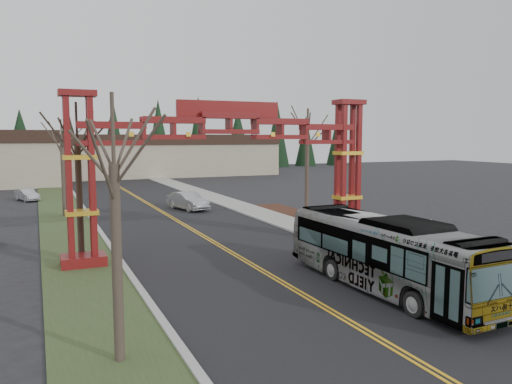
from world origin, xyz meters
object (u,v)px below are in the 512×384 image
barrel_south (391,237)px  barrel_mid (352,230)px  bare_tree_right_far (307,138)px  retail_building_east (158,154)px  street_sign (428,230)px  bare_tree_median_near (114,166)px  parked_car_far_a (27,195)px  transit_bus (386,254)px  bare_tree_median_mid (77,145)px  gateway_arch (229,148)px  bare_tree_median_far (62,145)px  barrel_north (334,221)px  silver_sedan (188,201)px

barrel_south → barrel_mid: size_ratio=1.00×
bare_tree_right_far → barrel_south: 12.51m
retail_building_east → street_sign: bearing=-90.3°
retail_building_east → barrel_south: size_ratio=36.15×
retail_building_east → bare_tree_median_near: 76.09m
retail_building_east → barrel_south: (-0.33, -64.24, -2.99)m
parked_car_far_a → street_sign: (20.62, -35.59, 0.87)m
barrel_south → barrel_mid: bearing=109.3°
transit_bus → street_sign: bearing=32.4°
bare_tree_median_near → bare_tree_median_mid: bare_tree_median_mid is taller
gateway_arch → retail_building_east: (10.00, 61.95, -2.47)m
gateway_arch → bare_tree_median_far: bearing=114.4°
bare_tree_right_far → barrel_north: (-0.37, -4.66, -6.04)m
transit_bus → bare_tree_right_far: 19.89m
bare_tree_right_far → street_sign: 15.01m
gateway_arch → silver_sedan: gateway_arch is taller
transit_bus → bare_tree_median_far: bearing=111.7°
transit_bus → bare_tree_median_far: bare_tree_median_far is taller
parked_car_far_a → bare_tree_median_far: bare_tree_median_far is taller
gateway_arch → street_sign: size_ratio=8.80×
transit_bus → barrel_mid: bearing=61.1°
silver_sedan → barrel_north: size_ratio=4.94×
retail_building_east → bare_tree_median_mid: bearing=-106.5°
bare_tree_median_near → barrel_north: 24.36m
retail_building_east → silver_sedan: 45.49m
bare_tree_median_mid → bare_tree_right_far: 19.53m
bare_tree_right_far → barrel_north: bearing=-94.6°
bare_tree_median_far → bare_tree_right_far: bare_tree_right_far is taller
bare_tree_median_near → street_sign: (17.62, 6.49, -4.30)m
bare_tree_median_near → retail_building_east: bearing=76.3°
retail_building_east → transit_bus: size_ratio=3.29×
street_sign → barrel_north: bearing=90.0°
silver_sedan → street_sign: 23.73m
silver_sedan → barrel_south: bearing=-84.7°
silver_sedan → bare_tree_median_far: bare_tree_median_far is taller
barrel_mid → barrel_south: bearing=-70.7°
bare_tree_right_far → street_sign: bearing=-91.5°
transit_bus → bare_tree_median_mid: bare_tree_median_mid is taller
street_sign → bare_tree_median_far: bearing=127.4°
bare_tree_median_far → barrel_mid: (16.73, -17.24, -5.43)m
parked_car_far_a → bare_tree_median_near: bare_tree_median_near is taller
parked_car_far_a → bare_tree_right_far: 30.61m
gateway_arch → bare_tree_median_near: 14.37m
bare_tree_median_far → street_sign: size_ratio=3.89×
parked_car_far_a → bare_tree_right_far: bearing=-66.7°
parked_car_far_a → bare_tree_right_far: bare_tree_right_far is taller
bare_tree_median_far → gateway_arch: bearing=-65.6°
transit_bus → barrel_south: size_ratio=10.98×
parked_car_far_a → bare_tree_median_near: (3.00, -42.08, 5.17)m
barrel_north → bare_tree_median_near: bearing=-137.8°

